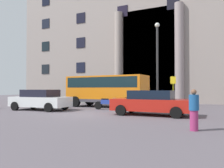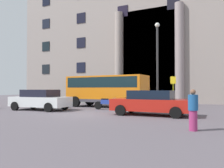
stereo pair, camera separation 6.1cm
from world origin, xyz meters
The scene contains 13 objects.
ground_plane centered at (0.00, 0.00, -0.06)m, with size 80.00×64.00×0.12m, color #5E565E.
office_building_facade centered at (0.00, 17.48, 9.69)m, with size 36.67×9.71×19.39m.
orange_minibus centered at (-1.19, 5.50, 1.57)m, with size 6.96×2.69×2.62m.
bus_stop_sign centered at (3.98, 7.49, 1.58)m, with size 0.44×0.08×2.56m.
hedge_planter_far_east centered at (-11.96, 10.73, 0.57)m, with size 1.67×0.74×1.19m.
hedge_planter_far_west centered at (-5.87, 10.15, 0.61)m, with size 1.51×0.92×1.26m.
parked_sedan_second centered at (3.91, 1.38, 0.75)m, with size 4.61×2.16×1.45m.
parked_coupe_end centered at (-4.24, 0.97, 0.76)m, with size 4.42×2.30×1.48m.
motorcycle_far_end centered at (3.20, 3.14, 0.46)m, with size 1.96×0.73×0.89m.
motorcycle_near_kerb centered at (-4.56, 3.23, 0.46)m, with size 2.02×0.64×0.89m.
scooter_by_planter centered at (-0.03, 3.29, 0.46)m, with size 2.07×0.55×0.89m.
pedestrian_woman_dark_dress centered at (6.74, -2.76, 0.76)m, with size 0.36×0.36×1.53m.
lamppost_plaza_centre centered at (2.60, 7.74, 4.24)m, with size 0.40×0.40×7.25m.
Camera 2 is at (7.81, -11.70, 1.56)m, focal length 36.89 mm.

